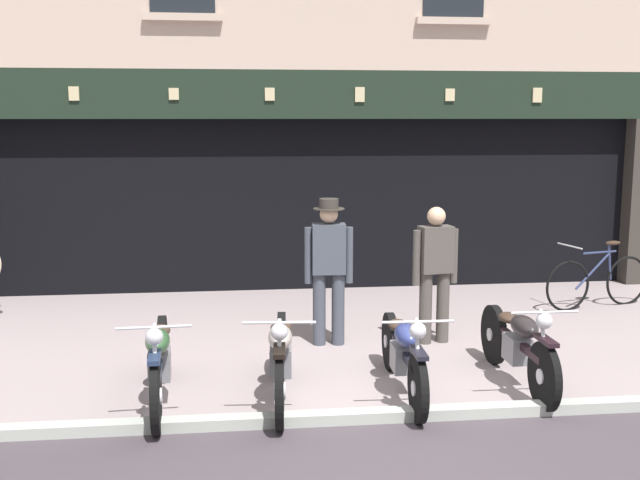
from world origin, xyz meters
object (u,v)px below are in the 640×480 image
at_px(motorcycle_left, 159,359).
at_px(leaning_bicycle, 598,281).
at_px(salesman_left, 329,264).
at_px(motorcycle_center_left, 281,356).
at_px(shopkeeper_center, 435,268).
at_px(motorcycle_center, 403,352).
at_px(motorcycle_center_right, 518,344).
at_px(advert_board_near, 452,180).

height_order(motorcycle_left, leaning_bicycle, leaning_bicycle).
height_order(motorcycle_left, salesman_left, salesman_left).
xyz_separation_m(motorcycle_center_left, shopkeeper_center, (1.91, 1.65, 0.46)).
distance_m(motorcycle_center_left, motorcycle_center, 1.17).
distance_m(motorcycle_center_right, salesman_left, 2.36).
bearing_deg(shopkeeper_center, motorcycle_center, 56.21).
xyz_separation_m(shopkeeper_center, advert_board_near, (1.08, 3.08, 0.77)).
bearing_deg(motorcycle_center_left, salesman_left, -106.77).
bearing_deg(salesman_left, advert_board_near, -124.38).
relative_size(motorcycle_left, motorcycle_center, 1.01).
bearing_deg(leaning_bicycle, motorcycle_left, 103.91).
bearing_deg(motorcycle_center_left, motorcycle_center, -173.59).
bearing_deg(motorcycle_center_right, motorcycle_center, 5.04).
distance_m(motorcycle_center_right, leaning_bicycle, 3.68).
relative_size(motorcycle_center_right, advert_board_near, 2.06).
xyz_separation_m(salesman_left, shopkeeper_center, (1.24, -0.06, -0.07)).
relative_size(motorcycle_center_left, advert_board_near, 2.07).
distance_m(motorcycle_center_left, salesman_left, 1.92).
distance_m(motorcycle_left, motorcycle_center, 2.29).
distance_m(motorcycle_center_left, shopkeeper_center, 2.56).
height_order(shopkeeper_center, advert_board_near, advert_board_near).
xyz_separation_m(motorcycle_center, shopkeeper_center, (0.73, 1.61, 0.48)).
relative_size(salesman_left, advert_board_near, 1.78).
xyz_separation_m(motorcycle_left, salesman_left, (1.78, 1.67, 0.53)).
bearing_deg(motorcycle_center_right, advert_board_near, -97.83).
height_order(advert_board_near, leaning_bicycle, advert_board_near).
bearing_deg(advert_board_near, motorcycle_center_right, -97.94).
relative_size(motorcycle_left, motorcycle_center_right, 1.03).
bearing_deg(advert_board_near, motorcycle_center_left, -122.26).
xyz_separation_m(shopkeeper_center, leaning_bicycle, (2.72, 1.38, -0.51)).
bearing_deg(leaning_bicycle, motorcycle_center, 117.37).
distance_m(motorcycle_center_left, leaning_bicycle, 5.53).
xyz_separation_m(motorcycle_left, motorcycle_center_right, (3.46, 0.09, -0.00)).
height_order(motorcycle_center_right, salesman_left, salesman_left).
relative_size(motorcycle_center, shopkeeper_center, 1.25).
bearing_deg(shopkeeper_center, salesman_left, -12.35).
height_order(shopkeeper_center, leaning_bicycle, shopkeeper_center).
height_order(motorcycle_center_right, shopkeeper_center, shopkeeper_center).
distance_m(motorcycle_center_left, motorcycle_center_right, 2.35).
bearing_deg(motorcycle_center, motorcycle_left, 1.70).
xyz_separation_m(motorcycle_center, advert_board_near, (1.81, 4.69, 1.25)).
xyz_separation_m(advert_board_near, leaning_bicycle, (1.64, -1.70, -1.28)).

